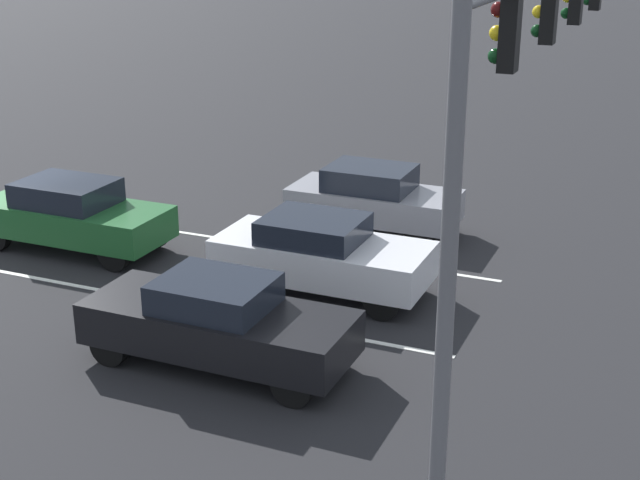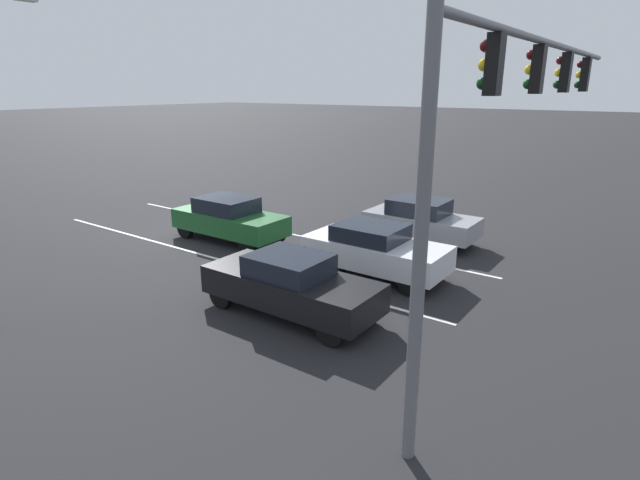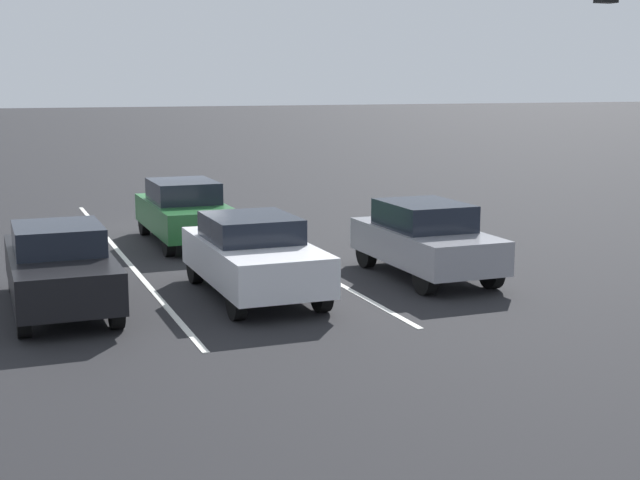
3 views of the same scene
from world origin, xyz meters
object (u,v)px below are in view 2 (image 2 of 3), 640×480
Objects in this scene: car_gray_leftlane_front at (420,220)px; traffic_signal_gantry at (525,99)px; car_silver_midlane_front at (375,249)px; car_darkgreen_midlane_second at (229,218)px; car_black_rightlane_front at (291,284)px.

traffic_signal_gantry is (5.70, 4.55, 4.39)m from car_gray_leftlane_front.
traffic_signal_gantry is (1.83, 4.25, 4.40)m from car_silver_midlane_front.
car_silver_midlane_front is 3.89m from car_gray_leftlane_front.
traffic_signal_gantry is (1.86, 10.38, 4.39)m from car_darkgreen_midlane_second.
car_darkgreen_midlane_second is 11.42m from traffic_signal_gantry.
traffic_signal_gantry reaches higher than car_gray_leftlane_front.
traffic_signal_gantry is at bearing 66.72° from car_silver_midlane_front.
car_darkgreen_midlane_second is (-0.03, -6.13, 0.01)m from car_silver_midlane_front.
car_silver_midlane_front is (-3.56, 0.34, 0.02)m from car_black_rightlane_front.
car_gray_leftlane_front is (-3.87, -0.30, 0.02)m from car_silver_midlane_front.
car_black_rightlane_front is 0.35× the size of traffic_signal_gantry.
car_darkgreen_midlane_second is at bearing -56.56° from car_gray_leftlane_front.
traffic_signal_gantry reaches higher than car_black_rightlane_front.
car_darkgreen_midlane_second is at bearing -100.15° from traffic_signal_gantry.
car_black_rightlane_front is 1.14× the size of car_gray_leftlane_front.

